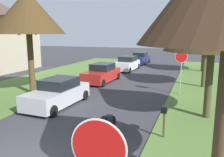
{
  "coord_description": "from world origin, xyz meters",
  "views": [
    {
      "loc": [
        5.18,
        -5.53,
        4.11
      ],
      "look_at": [
        0.98,
        5.99,
        1.73
      ],
      "focal_mm": 37.43,
      "sensor_mm": 36.0,
      "label": 1
    }
  ],
  "objects_px": {
    "street_tree_left_mid_a": "(28,13)",
    "parked_sedan_silver": "(58,93)",
    "parked_sedan_navy": "(140,59)",
    "stop_sign_far": "(181,63)",
    "street_tree_right_far": "(206,23)",
    "street_tree_right_mid_b": "(208,15)",
    "street_tree_right_mid_a": "(214,16)",
    "parked_sedan_white": "(127,64)",
    "parked_motorcycle": "(105,125)",
    "curbside_mailbox": "(164,113)",
    "parked_sedan_red": "(102,74)"
  },
  "relations": [
    {
      "from": "stop_sign_far",
      "to": "curbside_mailbox",
      "type": "bearing_deg",
      "value": -90.78
    },
    {
      "from": "parked_sedan_silver",
      "to": "parked_sedan_white",
      "type": "bearing_deg",
      "value": 89.9
    },
    {
      "from": "stop_sign_far",
      "to": "street_tree_right_mid_b",
      "type": "bearing_deg",
      "value": 62.28
    },
    {
      "from": "street_tree_right_mid_b",
      "to": "street_tree_left_mid_a",
      "type": "bearing_deg",
      "value": -151.06
    },
    {
      "from": "stop_sign_far",
      "to": "curbside_mailbox",
      "type": "xyz_separation_m",
      "value": [
        -0.1,
        -7.13,
        -1.13
      ]
    },
    {
      "from": "street_tree_right_mid_a",
      "to": "parked_sedan_navy",
      "type": "xyz_separation_m",
      "value": [
        -7.9,
        19.26,
        -4.18
      ]
    },
    {
      "from": "parked_sedan_silver",
      "to": "parked_sedan_navy",
      "type": "bearing_deg",
      "value": 89.72
    },
    {
      "from": "parked_motorcycle",
      "to": "parked_sedan_navy",
      "type": "bearing_deg",
      "value": 99.87
    },
    {
      "from": "street_tree_right_mid_a",
      "to": "parked_sedan_white",
      "type": "bearing_deg",
      "value": 121.01
    },
    {
      "from": "street_tree_right_mid_b",
      "to": "street_tree_left_mid_a",
      "type": "height_order",
      "value": "street_tree_right_mid_b"
    },
    {
      "from": "street_tree_right_mid_b",
      "to": "parked_motorcycle",
      "type": "height_order",
      "value": "street_tree_right_mid_b"
    },
    {
      "from": "street_tree_right_far",
      "to": "parked_sedan_white",
      "type": "distance_m",
      "value": 9.36
    },
    {
      "from": "parked_sedan_silver",
      "to": "street_tree_right_mid_b",
      "type": "bearing_deg",
      "value": 44.3
    },
    {
      "from": "stop_sign_far",
      "to": "parked_sedan_white",
      "type": "bearing_deg",
      "value": 124.98
    },
    {
      "from": "parked_sedan_white",
      "to": "parked_motorcycle",
      "type": "xyz_separation_m",
      "value": [
        4.05,
        -16.9,
        -0.24
      ]
    },
    {
      "from": "parked_sedan_white",
      "to": "parked_sedan_navy",
      "type": "bearing_deg",
      "value": 89.31
    },
    {
      "from": "parked_sedan_white",
      "to": "curbside_mailbox",
      "type": "relative_size",
      "value": 3.52
    },
    {
      "from": "street_tree_right_far",
      "to": "curbside_mailbox",
      "type": "xyz_separation_m",
      "value": [
        -1.74,
        -18.11,
        -4.09
      ]
    },
    {
      "from": "parked_sedan_navy",
      "to": "parked_sedan_silver",
      "type": "bearing_deg",
      "value": -90.28
    },
    {
      "from": "street_tree_right_mid_a",
      "to": "parked_sedan_navy",
      "type": "height_order",
      "value": "street_tree_right_mid_a"
    },
    {
      "from": "parked_sedan_navy",
      "to": "curbside_mailbox",
      "type": "relative_size",
      "value": 3.52
    },
    {
      "from": "stop_sign_far",
      "to": "street_tree_right_far",
      "type": "bearing_deg",
      "value": 81.49
    },
    {
      "from": "parked_sedan_silver",
      "to": "street_tree_right_far",
      "type": "bearing_deg",
      "value": 62.98
    },
    {
      "from": "street_tree_right_mid_a",
      "to": "street_tree_right_mid_b",
      "type": "xyz_separation_m",
      "value": [
        -0.04,
        7.05,
        0.54
      ]
    },
    {
      "from": "stop_sign_far",
      "to": "street_tree_right_far",
      "type": "height_order",
      "value": "street_tree_right_far"
    },
    {
      "from": "stop_sign_far",
      "to": "parked_motorcycle",
      "type": "bearing_deg",
      "value": -106.85
    },
    {
      "from": "stop_sign_far",
      "to": "curbside_mailbox",
      "type": "relative_size",
      "value": 2.33
    },
    {
      "from": "street_tree_right_mid_a",
      "to": "street_tree_right_mid_b",
      "type": "relative_size",
      "value": 0.92
    },
    {
      "from": "parked_sedan_silver",
      "to": "parked_sedan_navy",
      "type": "relative_size",
      "value": 1.0
    },
    {
      "from": "street_tree_right_mid_b",
      "to": "parked_sedan_navy",
      "type": "bearing_deg",
      "value": 122.8
    },
    {
      "from": "parked_sedan_white",
      "to": "curbside_mailbox",
      "type": "height_order",
      "value": "parked_sedan_white"
    },
    {
      "from": "stop_sign_far",
      "to": "parked_sedan_navy",
      "type": "bearing_deg",
      "value": 112.69
    },
    {
      "from": "street_tree_right_mid_a",
      "to": "street_tree_right_mid_b",
      "type": "height_order",
      "value": "street_tree_right_mid_b"
    },
    {
      "from": "street_tree_left_mid_a",
      "to": "parked_sedan_silver",
      "type": "xyz_separation_m",
      "value": [
        3.09,
        -1.66,
        -4.69
      ]
    },
    {
      "from": "street_tree_right_mid_a",
      "to": "parked_motorcycle",
      "type": "bearing_deg",
      "value": -137.21
    },
    {
      "from": "parked_sedan_white",
      "to": "parked_motorcycle",
      "type": "distance_m",
      "value": 17.38
    },
    {
      "from": "street_tree_right_mid_b",
      "to": "street_tree_right_mid_a",
      "type": "bearing_deg",
      "value": -89.71
    },
    {
      "from": "street_tree_left_mid_a",
      "to": "curbside_mailbox",
      "type": "relative_size",
      "value": 5.35
    },
    {
      "from": "street_tree_right_far",
      "to": "parked_motorcycle",
      "type": "xyz_separation_m",
      "value": [
        -3.99,
        -18.73,
        -4.66
      ]
    },
    {
      "from": "parked_sedan_white",
      "to": "parked_sedan_silver",
      "type": "bearing_deg",
      "value": -90.1
    },
    {
      "from": "street_tree_left_mid_a",
      "to": "parked_sedan_silver",
      "type": "bearing_deg",
      "value": -28.22
    },
    {
      "from": "street_tree_right_mid_b",
      "to": "parked_motorcycle",
      "type": "xyz_separation_m",
      "value": [
        -3.89,
        -10.68,
        -4.96
      ]
    },
    {
      "from": "street_tree_right_mid_b",
      "to": "parked_motorcycle",
      "type": "distance_m",
      "value": 12.4
    },
    {
      "from": "street_tree_right_mid_b",
      "to": "parked_sedan_red",
      "type": "bearing_deg",
      "value": -174.68
    },
    {
      "from": "parked_sedan_red",
      "to": "parked_sedan_white",
      "type": "relative_size",
      "value": 1.0
    },
    {
      "from": "stop_sign_far",
      "to": "parked_motorcycle",
      "type": "height_order",
      "value": "stop_sign_far"
    },
    {
      "from": "curbside_mailbox",
      "to": "street_tree_right_far",
      "type": "bearing_deg",
      "value": 84.51
    },
    {
      "from": "street_tree_right_mid_b",
      "to": "parked_sedan_white",
      "type": "relative_size",
      "value": 1.57
    },
    {
      "from": "parked_motorcycle",
      "to": "street_tree_right_mid_a",
      "type": "bearing_deg",
      "value": 42.79
    },
    {
      "from": "parked_sedan_silver",
      "to": "parked_sedan_white",
      "type": "xyz_separation_m",
      "value": [
        0.03,
        13.99,
        0.0
      ]
    }
  ]
}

